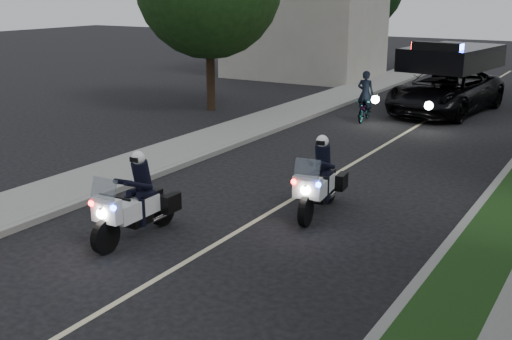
# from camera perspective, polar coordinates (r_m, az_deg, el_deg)

# --- Properties ---
(ground) EXTENTS (120.00, 120.00, 0.00)m
(ground) POSITION_cam_1_polar(r_m,az_deg,el_deg) (11.35, -10.17, -10.34)
(ground) COLOR black
(ground) RESTS_ON ground
(curb_right) EXTENTS (0.20, 60.00, 0.15)m
(curb_right) POSITION_cam_1_polar(r_m,az_deg,el_deg) (18.46, 21.21, -0.57)
(curb_right) COLOR gray
(curb_right) RESTS_ON ground
(curb_left) EXTENTS (0.20, 60.00, 0.15)m
(curb_left) POSITION_cam_1_polar(r_m,az_deg,el_deg) (21.27, -0.98, 2.61)
(curb_left) COLOR gray
(curb_left) RESTS_ON ground
(sidewalk_left) EXTENTS (2.00, 60.00, 0.16)m
(sidewalk_left) POSITION_cam_1_polar(r_m,az_deg,el_deg) (21.86, -3.43, 2.96)
(sidewalk_left) COLOR gray
(sidewalk_left) RESTS_ON ground
(building_far) EXTENTS (8.00, 6.00, 7.00)m
(building_far) POSITION_cam_1_polar(r_m,az_deg,el_deg) (37.59, 4.36, 13.64)
(building_far) COLOR #A8A396
(building_far) RESTS_ON ground
(lane_marking) EXTENTS (0.12, 50.00, 0.01)m
(lane_marking) POSITION_cam_1_polar(r_m,az_deg,el_deg) (19.51, 9.32, 0.95)
(lane_marking) COLOR #BFB78C
(lane_marking) RESTS_ON ground
(police_moto_left) EXTENTS (0.78, 2.16, 1.83)m
(police_moto_left) POSITION_cam_1_polar(r_m,az_deg,el_deg) (13.50, -10.57, -5.98)
(police_moto_left) COLOR silver
(police_moto_left) RESTS_ON ground
(police_moto_right) EXTENTS (1.02, 2.21, 1.81)m
(police_moto_right) POSITION_cam_1_polar(r_m,az_deg,el_deg) (14.77, 5.60, -3.84)
(police_moto_right) COLOR silver
(police_moto_right) RESTS_ON ground
(police_suv) EXTENTS (3.85, 6.87, 3.17)m
(police_suv) POSITION_cam_1_polar(r_m,az_deg,el_deg) (27.75, 16.45, 4.95)
(police_suv) COLOR black
(police_suv) RESTS_ON ground
(bicycle) EXTENTS (0.78, 1.68, 0.85)m
(bicycle) POSITION_cam_1_polar(r_m,az_deg,el_deg) (25.30, 9.65, 4.37)
(bicycle) COLOR black
(bicycle) RESTS_ON ground
(cyclist) EXTENTS (0.65, 0.46, 1.75)m
(cyclist) POSITION_cam_1_polar(r_m,az_deg,el_deg) (25.30, 9.65, 4.37)
(cyclist) COLOR black
(cyclist) RESTS_ON ground
(tree_left_near) EXTENTS (6.90, 6.90, 9.98)m
(tree_left_near) POSITION_cam_1_polar(r_m,az_deg,el_deg) (27.28, -4.02, 5.39)
(tree_left_near) COLOR #1B3E14
(tree_left_near) RESTS_ON ground
(tree_left_far) EXTENTS (7.37, 7.37, 10.25)m
(tree_left_far) POSITION_cam_1_polar(r_m,az_deg,el_deg) (43.04, 8.66, 9.12)
(tree_left_far) COLOR black
(tree_left_far) RESTS_ON ground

